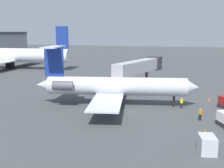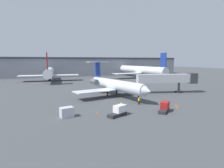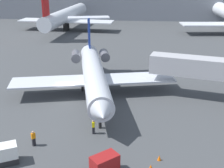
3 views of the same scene
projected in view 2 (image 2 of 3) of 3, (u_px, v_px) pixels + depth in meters
name	position (u px, v px, depth m)	size (l,w,h in m)	color
ground_plane	(106.00, 99.00, 48.58)	(400.00, 400.00, 0.10)	#424447
regional_jet	(114.00, 85.00, 51.88)	(23.87, 26.80, 9.72)	silver
jet_bridge	(170.00, 79.00, 57.38)	(18.92, 7.41, 6.16)	#ADADB2
ground_crew_marshaller	(139.00, 101.00, 42.45)	(0.27, 0.40, 1.69)	black
ground_crew_loader	(121.00, 106.00, 37.68)	(0.46, 0.47, 1.69)	black
baggage_tug_lead	(164.00, 107.00, 36.54)	(3.93, 3.70, 1.90)	#262628
baggage_tug_trailing	(119.00, 111.00, 33.88)	(4.20, 3.08, 1.90)	#262628
cargo_container_uld	(67.00, 112.00, 32.99)	(2.57, 2.01, 1.79)	silver
traffic_cone_near	(176.00, 105.00, 41.00)	(0.36, 0.36, 0.55)	orange
traffic_cone_mid	(98.00, 112.00, 35.26)	(0.36, 0.36, 0.55)	orange
traffic_cone_far	(178.00, 107.00, 39.30)	(0.36, 0.36, 0.55)	orange
terminal_building	(66.00, 67.00, 122.28)	(158.40, 21.32, 12.08)	gray
parked_airliner_west_mid	(49.00, 72.00, 90.17)	(28.55, 33.73, 13.32)	silver
parked_airliner_centre	(141.00, 70.00, 107.35)	(35.02, 41.42, 13.78)	silver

